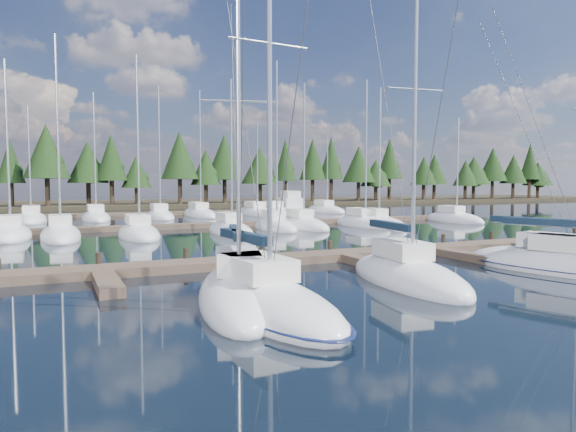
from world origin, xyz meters
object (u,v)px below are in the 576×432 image
front_sailboat_1 (263,302)px  front_sailboat_5 (566,265)px  front_sailboat_2 (239,293)px  front_sailboat_4 (575,268)px  front_sailboat_3 (406,276)px  main_dock (345,257)px  motor_yacht_right (289,209)px

front_sailboat_1 → front_sailboat_5: 15.39m
front_sailboat_2 → front_sailboat_5: bearing=-2.2°
front_sailboat_2 → front_sailboat_4: (15.33, -1.29, 0.01)m
front_sailboat_3 → front_sailboat_4: (8.10, -1.46, -0.01)m
front_sailboat_1 → front_sailboat_4: 15.05m
front_sailboat_2 → front_sailboat_3: front_sailboat_3 is taller
front_sailboat_2 → front_sailboat_5: (15.64, -0.59, 0.01)m
front_sailboat_4 → front_sailboat_5: 0.76m
main_dock → front_sailboat_4: front_sailboat_4 is taller
main_dock → front_sailboat_1: 11.20m
front_sailboat_4 → front_sailboat_5: size_ratio=1.03×
main_dock → front_sailboat_3: 6.32m
front_sailboat_1 → front_sailboat_3: 7.16m
main_dock → front_sailboat_1: bearing=-134.3°
motor_yacht_right → front_sailboat_1: bearing=-115.7°
front_sailboat_3 → front_sailboat_4: size_ratio=1.03×
main_dock → motor_yacht_right: size_ratio=4.35×
front_sailboat_4 → front_sailboat_2: bearing=175.2°
main_dock → front_sailboat_5: front_sailboat_5 is taller
main_dock → front_sailboat_5: (7.53, -7.02, 0.08)m
front_sailboat_5 → motor_yacht_right: size_ratio=1.30×
front_sailboat_2 → front_sailboat_4: size_ratio=0.90×
front_sailboat_2 → motor_yacht_right: (23.20, 45.99, 0.25)m
main_dock → front_sailboat_1: front_sailboat_1 is taller
main_dock → front_sailboat_4: bearing=-46.9°
front_sailboat_1 → motor_yacht_right: bearing=64.3°
front_sailboat_3 → front_sailboat_5: bearing=-5.2°
main_dock → front_sailboat_2: size_ratio=3.60×
motor_yacht_right → front_sailboat_3: bearing=-109.2°
front_sailboat_2 → front_sailboat_4: 15.39m
front_sailboat_4 → front_sailboat_5: bearing=66.0°
front_sailboat_3 → front_sailboat_5: (8.42, -0.76, -0.01)m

